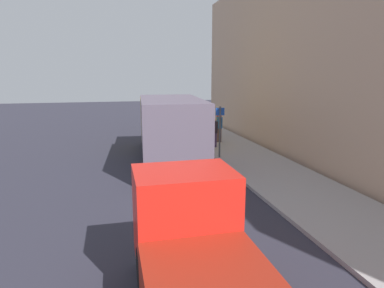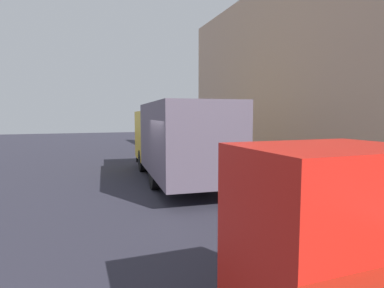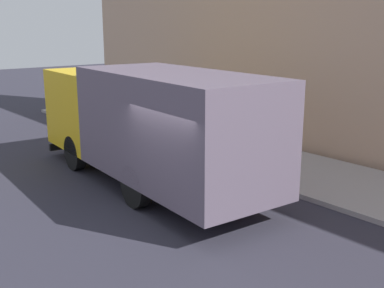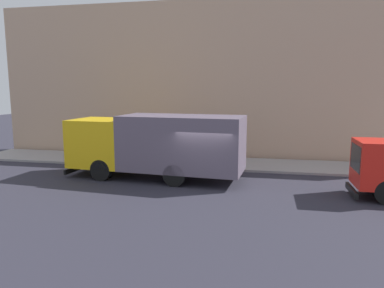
{
  "view_description": "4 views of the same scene",
  "coord_description": "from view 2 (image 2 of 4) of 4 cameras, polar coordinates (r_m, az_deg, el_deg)",
  "views": [
    {
      "loc": [
        -1.74,
        -12.82,
        4.12
      ],
      "look_at": [
        1.38,
        0.19,
        1.31
      ],
      "focal_mm": 31.11,
      "sensor_mm": 36.0,
      "label": 1
    },
    {
      "loc": [
        -2.99,
        -9.5,
        2.66
      ],
      "look_at": [
        1.64,
        3.02,
        1.43
      ],
      "focal_mm": 29.2,
      "sensor_mm": 36.0,
      "label": 2
    },
    {
      "loc": [
        -6.21,
        -7.66,
        4.19
      ],
      "look_at": [
        1.5,
        1.57,
        1.19
      ],
      "focal_mm": 44.72,
      "sensor_mm": 36.0,
      "label": 3
    },
    {
      "loc": [
        -15.73,
        -2.58,
        4.4
      ],
      "look_at": [
        1.43,
        0.92,
        1.67
      ],
      "focal_mm": 33.75,
      "sensor_mm": 36.0,
      "label": 4
    }
  ],
  "objects": [
    {
      "name": "pedestrian_standing",
      "position": [
        17.21,
        5.36,
        -0.2
      ],
      "size": [
        0.4,
        0.4,
        1.71
      ],
      "rotation": [
        0.0,
        0.0,
        4.76
      ],
      "color": "brown",
      "rests_on": "sidewalk"
    },
    {
      "name": "pedestrian_walking",
      "position": [
        15.73,
        5.13,
        -0.82
      ],
      "size": [
        0.46,
        0.46,
        1.65
      ],
      "rotation": [
        0.0,
        0.0,
        4.36
      ],
      "color": "#453257",
      "rests_on": "sidewalk"
    },
    {
      "name": "building_facade",
      "position": [
        13.88,
        26.33,
        13.84
      ],
      "size": [
        0.5,
        30.0,
        9.71
      ],
      "primitive_type": "cube",
      "color": "tan",
      "rests_on": "ground"
    },
    {
      "name": "sidewalk",
      "position": [
        12.49,
        18.41,
        -7.0
      ],
      "size": [
        3.4,
        30.0,
        0.13
      ],
      "primitive_type": "cube",
      "color": "#9D9797",
      "rests_on": "ground"
    },
    {
      "name": "pedestrian_third",
      "position": [
        18.97,
        4.62,
        0.5
      ],
      "size": [
        0.45,
        0.45,
        1.78
      ],
      "rotation": [
        0.0,
        0.0,
        0.66
      ],
      "color": "#544B48",
      "rests_on": "sidewalk"
    },
    {
      "name": "ground",
      "position": [
        10.31,
        -2.78,
        -9.69
      ],
      "size": [
        80.0,
        80.0,
        0.0
      ],
      "primitive_type": "plane",
      "color": "#2C2B37"
    },
    {
      "name": "large_utility_truck",
      "position": [
        12.67,
        -2.8,
        1.12
      ],
      "size": [
        3.2,
        8.78,
        3.11
      ],
      "rotation": [
        0.0,
        0.0,
        -0.08
      ],
      "color": "yellow",
      "rests_on": "ground"
    },
    {
      "name": "street_sign_post",
      "position": [
        13.38,
        7.64,
        0.7
      ],
      "size": [
        0.44,
        0.08,
        2.5
      ],
      "color": "#4C5156",
      "rests_on": "sidewalk"
    }
  ]
}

